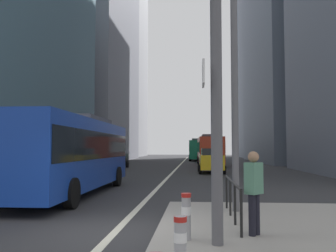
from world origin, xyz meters
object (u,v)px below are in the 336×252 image
Objects in this scene: city_bus_blue_oncoming at (72,151)px; pedestrian_waiting at (254,188)px; car_oncoming_mid at (115,158)px; bollard_left at (180,241)px; car_receding_near at (211,160)px; traffic_signal_gantry at (104,38)px; city_bus_red_receding at (209,149)px; street_lamp_post at (234,35)px; bollard_right at (186,214)px; city_bus_red_distant at (198,149)px.

city_bus_blue_oncoming reaches higher than pedestrian_waiting.
bollard_left is at bearing -75.45° from car_oncoming_mid.
traffic_signal_gantry reaches higher than car_receding_near.
car_receding_near is (-0.34, -12.42, -0.85)m from city_bus_red_receding.
city_bus_blue_oncoming is 8.51m from street_lamp_post.
city_bus_red_receding is 1.47× the size of street_lamp_post.
pedestrian_waiting is (1.40, 0.48, 0.46)m from bollard_right.
traffic_signal_gantry is (-2.98, -22.16, 3.14)m from car_receding_near.
car_oncoming_mid is 28.56m from pedestrian_waiting.
city_bus_red_receding is 34.82m from traffic_signal_gantry.
bollard_right is (-0.48, -50.52, -1.18)m from city_bus_red_distant.
traffic_signal_gantry is (-3.32, -34.58, 2.30)m from city_bus_red_receding.
street_lamp_post is 5.87m from bollard_right.
city_bus_blue_oncoming is at bearing 145.09° from street_lamp_post.
city_bus_red_receding is 36.18m from bollard_left.
bollard_right is at bearing -90.54° from city_bus_red_distant.
bollard_right is at bearing 88.92° from bollard_left.
traffic_signal_gantry is 7.21× the size of bollard_right.
bollard_right is (-1.37, -21.82, -0.33)m from car_receding_near.
car_oncoming_mid is 10.71m from car_receding_near.
bollard_left is (-1.37, -5.23, -4.68)m from street_lamp_post.
city_bus_blue_oncoming is 0.94× the size of city_bus_red_receding.
car_receding_near is 5.55× the size of bollard_left.
city_bus_red_receding is at bearing 89.49° from pedestrian_waiting.
city_bus_red_distant is at bearing 94.30° from city_bus_red_receding.
city_bus_red_distant is 12.09× the size of bollard_right.
street_lamp_post is at bearing -90.69° from city_bus_red_receding.
city_bus_red_distant is at bearing 70.45° from car_oncoming_mid.
bollard_right is at bearing -93.59° from car_receding_near.
car_receding_near is 21.86m from bollard_right.
traffic_signal_gantry is at bearing -167.88° from bollard_right.
city_bus_blue_oncoming is 2.47× the size of car_receding_near.
city_bus_red_receding is at bearing 75.68° from city_bus_blue_oncoming.
city_bus_red_receding is at bearing 87.24° from bollard_left.
car_receding_near is at bearing 65.40° from city_bus_blue_oncoming.
city_bus_blue_oncoming is 12.08× the size of bollard_right.
street_lamp_post is at bearing 68.34° from bollard_right.
city_bus_blue_oncoming reaches higher than car_oncoming_mid.
car_receding_near is 0.68× the size of traffic_signal_gantry.
street_lamp_post reaches higher than car_receding_near.
pedestrian_waiting is at bearing -71.47° from car_oncoming_mid.
pedestrian_waiting is (1.44, 2.36, 0.52)m from bollard_left.
street_lamp_post reaches higher than car_oncoming_mid.
traffic_signal_gantry is at bearing 135.84° from bollard_left.
traffic_signal_gantry is at bearing -97.66° from car_receding_near.
car_receding_near is at bearing 82.34° from traffic_signal_gantry.
pedestrian_waiting is (0.92, -50.05, -0.72)m from city_bus_red_distant.
city_bus_blue_oncoming and city_bus_red_receding have the same top height.
city_bus_blue_oncoming is 19.95m from car_oncoming_mid.
city_bus_red_receding is at bearing 35.45° from car_oncoming_mid.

